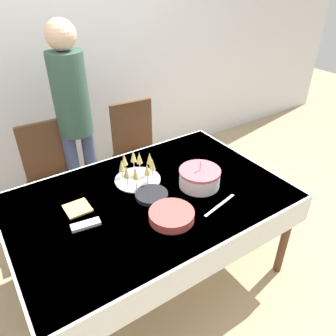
# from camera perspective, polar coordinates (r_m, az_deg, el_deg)

# --- Properties ---
(ground_plane) EXTENTS (12.00, 12.00, 0.00)m
(ground_plane) POSITION_cam_1_polar(r_m,az_deg,el_deg) (2.68, -2.67, -17.59)
(ground_plane) COLOR tan
(wall_back) EXTENTS (8.00, 0.05, 2.70)m
(wall_back) POSITION_cam_1_polar(r_m,az_deg,el_deg) (3.29, -18.88, 18.55)
(wall_back) COLOR silver
(wall_back) RESTS_ON ground_plane
(dining_table) EXTENTS (1.80, 1.19, 0.74)m
(dining_table) POSITION_cam_1_polar(r_m,az_deg,el_deg) (2.23, -3.08, -6.95)
(dining_table) COLOR white
(dining_table) RESTS_ON ground_plane
(dining_chair_far_left) EXTENTS (0.44, 0.44, 0.98)m
(dining_chair_far_left) POSITION_cam_1_polar(r_m,az_deg,el_deg) (2.88, -19.31, -1.21)
(dining_chair_far_left) COLOR #51331E
(dining_chair_far_left) RESTS_ON ground_plane
(dining_chair_far_right) EXTENTS (0.46, 0.46, 0.98)m
(dining_chair_far_right) POSITION_cam_1_polar(r_m,az_deg,el_deg) (3.11, -5.32, 3.26)
(dining_chair_far_right) COLOR #51331E
(dining_chair_far_right) RESTS_ON ground_plane
(birthday_cake) EXTENTS (0.28, 0.28, 0.20)m
(birthday_cake) POSITION_cam_1_polar(r_m,az_deg,el_deg) (2.23, 5.51, -1.69)
(birthday_cake) COLOR white
(birthday_cake) RESTS_ON dining_table
(champagne_tray) EXTENTS (0.32, 0.32, 0.18)m
(champagne_tray) POSITION_cam_1_polar(r_m,az_deg,el_deg) (2.27, -5.42, -0.17)
(champagne_tray) COLOR silver
(champagne_tray) RESTS_ON dining_table
(plate_stack_main) EXTENTS (0.27, 0.27, 0.06)m
(plate_stack_main) POSITION_cam_1_polar(r_m,az_deg,el_deg) (1.97, 0.62, -8.27)
(plate_stack_main) COLOR #CC4C47
(plate_stack_main) RESTS_ON dining_table
(plate_stack_dessert) EXTENTS (0.22, 0.22, 0.03)m
(plate_stack_dessert) POSITION_cam_1_polar(r_m,az_deg,el_deg) (2.15, -2.88, -4.71)
(plate_stack_dessert) COLOR black
(plate_stack_dessert) RESTS_ON dining_table
(cake_knife) EXTENTS (0.30, 0.08, 0.00)m
(cake_knife) POSITION_cam_1_polar(r_m,az_deg,el_deg) (2.11, 9.00, -6.40)
(cake_knife) COLOR silver
(cake_knife) RESTS_ON dining_table
(fork_pile) EXTENTS (0.18, 0.08, 0.02)m
(fork_pile) POSITION_cam_1_polar(r_m,az_deg,el_deg) (1.99, -14.14, -9.55)
(fork_pile) COLOR silver
(fork_pile) RESTS_ON dining_table
(napkin_pile) EXTENTS (0.15, 0.15, 0.01)m
(napkin_pile) POSITION_cam_1_polar(r_m,az_deg,el_deg) (2.13, -15.48, -6.78)
(napkin_pile) COLOR #E0D166
(napkin_pile) RESTS_ON dining_table
(person_standing) EXTENTS (0.28, 0.28, 1.72)m
(person_standing) POSITION_cam_1_polar(r_m,az_deg,el_deg) (2.78, -16.24, 9.87)
(person_standing) COLOR #3F4C72
(person_standing) RESTS_ON ground_plane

